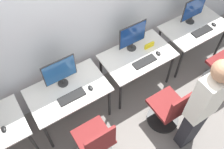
{
  "coord_description": "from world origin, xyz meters",
  "views": [
    {
      "loc": [
        -1.05,
        -1.51,
        3.45
      ],
      "look_at": [
        0.0,
        0.13,
        0.86
      ],
      "focal_mm": 40.0,
      "sensor_mm": 36.0,
      "label": 1
    }
  ],
  "objects_px": {
    "keyboard_right": "(145,62)",
    "keyboard_far_right": "(202,31)",
    "monitor_left": "(60,72)",
    "office_chair_right": "(169,110)",
    "mouse_right": "(158,53)",
    "monitor_right": "(133,36)",
    "mouse_far_left": "(4,129)",
    "mouse_left": "(90,88)",
    "person_right": "(202,107)",
    "mouse_far_right": "(214,24)",
    "office_chair_left": "(96,142)",
    "keyboard_left": "(72,97)",
    "monitor_far_right": "(194,9)"
  },
  "relations": [
    {
      "from": "monitor_far_right",
      "to": "keyboard_left",
      "type": "bearing_deg",
      "value": -173.68
    },
    {
      "from": "mouse_right",
      "to": "keyboard_far_right",
      "type": "relative_size",
      "value": 0.25
    },
    {
      "from": "keyboard_left",
      "to": "monitor_far_right",
      "type": "relative_size",
      "value": 0.79
    },
    {
      "from": "mouse_left",
      "to": "office_chair_right",
      "type": "relative_size",
      "value": 0.1
    },
    {
      "from": "mouse_right",
      "to": "mouse_far_right",
      "type": "bearing_deg",
      "value": 0.17
    },
    {
      "from": "mouse_far_left",
      "to": "keyboard_far_right",
      "type": "relative_size",
      "value": 0.25
    },
    {
      "from": "monitor_left",
      "to": "mouse_far_right",
      "type": "xyz_separation_m",
      "value": [
        2.56,
        -0.27,
        -0.24
      ]
    },
    {
      "from": "mouse_far_left",
      "to": "mouse_right",
      "type": "height_order",
      "value": "same"
    },
    {
      "from": "mouse_far_left",
      "to": "office_chair_right",
      "type": "relative_size",
      "value": 0.1
    },
    {
      "from": "monitor_left",
      "to": "mouse_right",
      "type": "height_order",
      "value": "monitor_left"
    },
    {
      "from": "keyboard_right",
      "to": "keyboard_far_right",
      "type": "relative_size",
      "value": 1.0
    },
    {
      "from": "monitor_left",
      "to": "office_chair_right",
      "type": "xyz_separation_m",
      "value": [
        1.11,
        -0.96,
        -0.6
      ]
    },
    {
      "from": "keyboard_right",
      "to": "monitor_left",
      "type": "bearing_deg",
      "value": 165.67
    },
    {
      "from": "keyboard_right",
      "to": "mouse_far_right",
      "type": "distance_m",
      "value": 1.41
    },
    {
      "from": "mouse_left",
      "to": "person_right",
      "type": "distance_m",
      "value": 1.4
    },
    {
      "from": "keyboard_far_right",
      "to": "mouse_far_left",
      "type": "bearing_deg",
      "value": 179.12
    },
    {
      "from": "monitor_far_right",
      "to": "mouse_far_right",
      "type": "xyz_separation_m",
      "value": [
        0.27,
        -0.27,
        -0.24
      ]
    },
    {
      "from": "mouse_far_left",
      "to": "office_chair_left",
      "type": "xyz_separation_m",
      "value": [
        0.88,
        -0.59,
        -0.36
      ]
    },
    {
      "from": "keyboard_right",
      "to": "keyboard_far_right",
      "type": "distance_m",
      "value": 1.14
    },
    {
      "from": "keyboard_left",
      "to": "monitor_far_right",
      "type": "height_order",
      "value": "monitor_far_right"
    },
    {
      "from": "mouse_far_right",
      "to": "mouse_left",
      "type": "bearing_deg",
      "value": -180.0
    },
    {
      "from": "keyboard_left",
      "to": "mouse_far_right",
      "type": "xyz_separation_m",
      "value": [
        2.56,
        -0.01,
        0.01
      ]
    },
    {
      "from": "keyboard_right",
      "to": "mouse_right",
      "type": "relative_size",
      "value": 4.02
    },
    {
      "from": "mouse_far_left",
      "to": "monitor_right",
      "type": "distance_m",
      "value": 2.05
    },
    {
      "from": "keyboard_left",
      "to": "monitor_far_right",
      "type": "xyz_separation_m",
      "value": [
        2.29,
        0.25,
        0.24
      ]
    },
    {
      "from": "monitor_right",
      "to": "mouse_right",
      "type": "height_order",
      "value": "monitor_right"
    },
    {
      "from": "keyboard_left",
      "to": "mouse_left",
      "type": "bearing_deg",
      "value": -3.0
    },
    {
      "from": "monitor_right",
      "to": "office_chair_left",
      "type": "bearing_deg",
      "value": -143.25
    },
    {
      "from": "mouse_far_left",
      "to": "keyboard_left",
      "type": "distance_m",
      "value": 0.88
    },
    {
      "from": "mouse_left",
      "to": "monitor_left",
      "type": "bearing_deg",
      "value": 134.7
    },
    {
      "from": "monitor_left",
      "to": "office_chair_right",
      "type": "bearing_deg",
      "value": -40.86
    },
    {
      "from": "keyboard_far_right",
      "to": "monitor_right",
      "type": "bearing_deg",
      "value": 164.89
    },
    {
      "from": "person_right",
      "to": "keyboard_far_right",
      "type": "relative_size",
      "value": 4.8
    },
    {
      "from": "keyboard_left",
      "to": "office_chair_right",
      "type": "xyz_separation_m",
      "value": [
        1.11,
        -0.7,
        -0.35
      ]
    },
    {
      "from": "office_chair_left",
      "to": "keyboard_right",
      "type": "bearing_deg",
      "value": 24.9
    },
    {
      "from": "monitor_right",
      "to": "keyboard_right",
      "type": "height_order",
      "value": "monitor_right"
    },
    {
      "from": "mouse_left",
      "to": "monitor_right",
      "type": "xyz_separation_m",
      "value": [
        0.87,
        0.3,
        0.24
      ]
    },
    {
      "from": "person_right",
      "to": "monitor_left",
      "type": "bearing_deg",
      "value": 131.09
    },
    {
      "from": "keyboard_left",
      "to": "office_chair_right",
      "type": "height_order",
      "value": "office_chair_right"
    },
    {
      "from": "person_right",
      "to": "keyboard_left",
      "type": "bearing_deg",
      "value": 137.26
    },
    {
      "from": "person_right",
      "to": "office_chair_left",
      "type": "bearing_deg",
      "value": 156.2
    },
    {
      "from": "monitor_far_right",
      "to": "keyboard_far_right",
      "type": "xyz_separation_m",
      "value": [
        0.0,
        -0.27,
        -0.24
      ]
    },
    {
      "from": "keyboard_right",
      "to": "office_chair_right",
      "type": "relative_size",
      "value": 0.4
    },
    {
      "from": "keyboard_left",
      "to": "office_chair_left",
      "type": "bearing_deg",
      "value": -89.41
    },
    {
      "from": "office_chair_left",
      "to": "person_right",
      "type": "relative_size",
      "value": 0.52
    },
    {
      "from": "monitor_left",
      "to": "keyboard_left",
      "type": "xyz_separation_m",
      "value": [
        0.0,
        -0.26,
        -0.24
      ]
    },
    {
      "from": "office_chair_left",
      "to": "person_right",
      "type": "height_order",
      "value": "person_right"
    },
    {
      "from": "person_right",
      "to": "mouse_far_right",
      "type": "bearing_deg",
      "value": 37.07
    },
    {
      "from": "monitor_far_right",
      "to": "office_chair_left",
      "type": "bearing_deg",
      "value": -160.33
    },
    {
      "from": "office_chair_right",
      "to": "mouse_far_right",
      "type": "relative_size",
      "value": 10.0
    }
  ]
}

